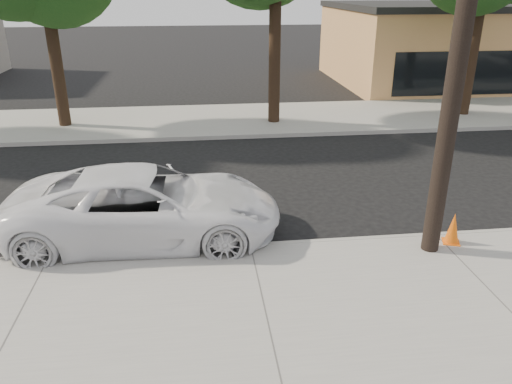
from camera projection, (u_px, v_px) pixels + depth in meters
ground at (241, 209)px, 12.27m from camera, size 120.00×120.00×0.00m
near_sidewalk at (265, 311)px, 8.30m from camera, size 90.00×4.40×0.15m
far_sidewalk at (222, 120)px, 20.03m from camera, size 90.00×5.00×0.15m
curb_near at (250, 248)px, 10.32m from camera, size 90.00×0.12×0.16m
building_main at (499, 45)px, 27.92m from camera, size 18.00×10.00×4.00m
utility_pole at (466, 11)px, 8.38m from camera, size 1.40×0.34×9.00m
police_cruiser at (146, 205)px, 10.55m from camera, size 5.76×2.80×1.58m
traffic_cone at (453, 229)px, 10.26m from camera, size 0.43×0.43×0.65m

